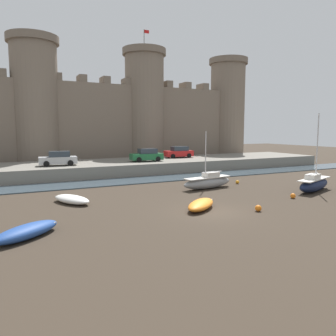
# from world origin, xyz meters

# --- Properties ---
(ground_plane) EXTENTS (160.00, 160.00, 0.00)m
(ground_plane) POSITION_xyz_m (0.00, 0.00, 0.00)
(ground_plane) COLOR #382D23
(water_channel) EXTENTS (80.00, 4.50, 0.10)m
(water_channel) POSITION_xyz_m (0.00, 14.85, 0.05)
(water_channel) COLOR #3D4C56
(water_channel) RESTS_ON ground
(quay_road) EXTENTS (61.38, 10.00, 1.47)m
(quay_road) POSITION_xyz_m (0.00, 22.10, 0.74)
(quay_road) COLOR slate
(quay_road) RESTS_ON ground
(castle) EXTENTS (56.30, 6.93, 21.23)m
(castle) POSITION_xyz_m (-0.00, 31.72, 8.11)
(castle) COLOR #7A6B5B
(castle) RESTS_ON ground
(sailboat_foreground_left) EXTENTS (5.66, 3.09, 6.99)m
(sailboat_foreground_left) POSITION_xyz_m (12.41, 2.04, 0.68)
(sailboat_foreground_left) COLOR #141E3D
(sailboat_foreground_left) RESTS_ON ground
(sailboat_midflat_right) EXTENTS (5.68, 2.09, 5.40)m
(sailboat_midflat_right) POSITION_xyz_m (4.63, 7.51, 0.63)
(sailboat_midflat_right) COLOR gray
(sailboat_midflat_right) RESTS_ON ground
(rowboat_midflat_left) EXTENTS (3.93, 3.44, 0.72)m
(rowboat_midflat_left) POSITION_xyz_m (-11.56, -0.35, 0.37)
(rowboat_midflat_left) COLOR #234793
(rowboat_midflat_left) RESTS_ON ground
(rowboat_midflat_centre) EXTENTS (2.93, 3.93, 0.62)m
(rowboat_midflat_centre) POSITION_xyz_m (-8.03, 6.81, 0.33)
(rowboat_midflat_centre) COLOR silver
(rowboat_midflat_centre) RESTS_ON ground
(rowboat_foreground_right) EXTENTS (3.67, 3.38, 0.67)m
(rowboat_foreground_right) POSITION_xyz_m (-0.27, 0.90, 0.35)
(rowboat_foreground_right) COLOR orange
(rowboat_foreground_right) RESTS_ON ground
(mooring_buoy_near_channel) EXTENTS (0.37, 0.37, 0.37)m
(mooring_buoy_near_channel) POSITION_xyz_m (8.82, 8.37, 0.18)
(mooring_buoy_near_channel) COLOR orange
(mooring_buoy_near_channel) RESTS_ON ground
(mooring_buoy_mid_mud) EXTENTS (0.42, 0.42, 0.42)m
(mooring_buoy_mid_mud) POSITION_xyz_m (8.35, 0.66, 0.21)
(mooring_buoy_mid_mud) COLOR orange
(mooring_buoy_mid_mud) RESTS_ON ground
(mooring_buoy_off_centre) EXTENTS (0.44, 0.44, 0.44)m
(mooring_buoy_off_centre) POSITION_xyz_m (2.92, -1.35, 0.22)
(mooring_buoy_off_centre) COLOR orange
(mooring_buoy_off_centre) RESTS_ON ground
(car_quay_centre_east) EXTENTS (4.21, 2.09, 1.62)m
(car_quay_centre_east) POSITION_xyz_m (-7.03, 20.51, 2.25)
(car_quay_centre_east) COLOR #B2B5B7
(car_quay_centre_east) RESTS_ON quay_road
(car_quay_east) EXTENTS (4.21, 2.09, 1.62)m
(car_quay_east) POSITION_xyz_m (10.20, 23.62, 2.25)
(car_quay_east) COLOR red
(car_quay_east) RESTS_ON quay_road
(car_quay_centre_west) EXTENTS (4.21, 2.09, 1.62)m
(car_quay_centre_west) POSITION_xyz_m (3.89, 20.61, 2.25)
(car_quay_centre_west) COLOR #1E6638
(car_quay_centre_west) RESTS_ON quay_road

